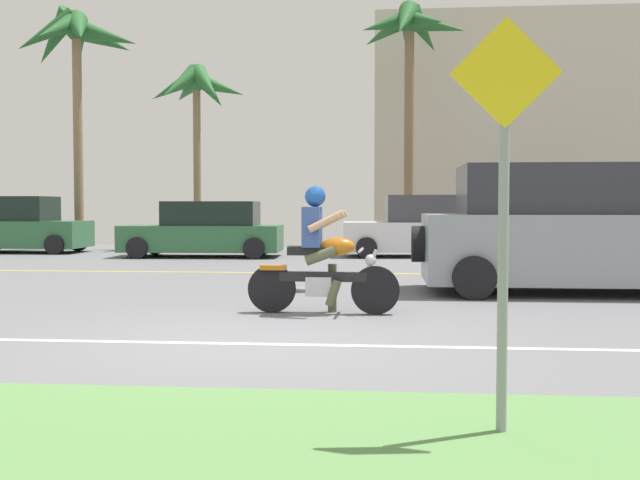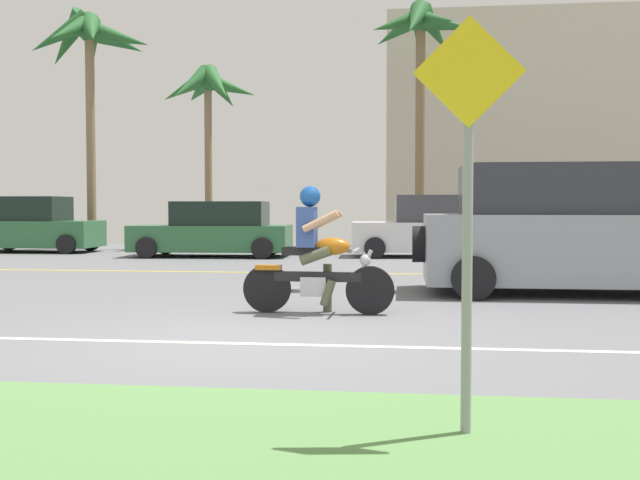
# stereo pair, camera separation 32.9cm
# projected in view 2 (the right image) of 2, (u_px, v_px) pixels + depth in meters

# --- Properties ---
(ground) EXTENTS (56.00, 30.00, 0.04)m
(ground) POSITION_uv_depth(u_px,v_px,m) (290.00, 303.00, 10.47)
(ground) COLOR slate
(lane_line_near) EXTENTS (50.40, 0.12, 0.01)m
(lane_line_near) POSITION_uv_depth(u_px,v_px,m) (238.00, 343.00, 7.27)
(lane_line_near) COLOR silver
(lane_line_near) RESTS_ON ground
(lane_line_far) EXTENTS (50.40, 0.12, 0.01)m
(lane_line_far) POSITION_uv_depth(u_px,v_px,m) (325.00, 273.00, 14.96)
(lane_line_far) COLOR yellow
(lane_line_far) RESTS_ON ground
(motorcyclist) EXTENTS (1.93, 0.63, 1.61)m
(motorcyclist) POSITION_uv_depth(u_px,v_px,m) (317.00, 260.00, 9.32)
(motorcyclist) COLOR black
(motorcyclist) RESTS_ON ground
(suv_nearby) EXTENTS (4.96, 2.21, 2.00)m
(suv_nearby) POSITION_uv_depth(u_px,v_px,m) (577.00, 231.00, 11.42)
(suv_nearby) COLOR #8C939E
(suv_nearby) RESTS_ON ground
(parked_car_0) EXTENTS (3.68, 1.90, 1.65)m
(parked_car_0) POSITION_uv_depth(u_px,v_px,m) (34.00, 226.00, 21.95)
(parked_car_0) COLOR #2D663D
(parked_car_0) RESTS_ON ground
(parked_car_1) EXTENTS (4.29, 2.05, 1.49)m
(parked_car_1) POSITION_uv_depth(u_px,v_px,m) (214.00, 231.00, 19.94)
(parked_car_1) COLOR #2D663D
(parked_car_1) RESTS_ON ground
(parked_car_2) EXTENTS (4.38, 2.08, 1.66)m
(parked_car_2) POSITION_uv_depth(u_px,v_px,m) (435.00, 228.00, 19.85)
(parked_car_2) COLOR silver
(parked_car_2) RESTS_ON ground
(parked_car_3) EXTENTS (4.14, 2.09, 1.56)m
(parked_car_3) POSITION_uv_depth(u_px,v_px,m) (620.00, 230.00, 19.97)
(parked_car_3) COLOR #232328
(parked_car_3) RESTS_ON ground
(palm_tree_0) EXTENTS (3.53, 3.60, 7.82)m
(palm_tree_0) POSITION_uv_depth(u_px,v_px,m) (421.00, 37.00, 23.29)
(palm_tree_0) COLOR brown
(palm_tree_0) RESTS_ON ground
(palm_tree_1) EXTENTS (3.87, 3.90, 7.69)m
(palm_tree_1) POSITION_uv_depth(u_px,v_px,m) (88.00, 44.00, 23.30)
(palm_tree_1) COLOR #846B4C
(palm_tree_1) RESTS_ON ground
(palm_tree_2) EXTENTS (3.20, 3.06, 5.85)m
(palm_tree_2) POSITION_uv_depth(u_px,v_px,m) (208.00, 94.00, 23.64)
(palm_tree_2) COLOR #846B4C
(palm_tree_2) RESTS_ON ground
(street_sign) EXTENTS (0.62, 0.06, 2.41)m
(street_sign) POSITION_uv_depth(u_px,v_px,m) (468.00, 185.00, 4.15)
(street_sign) COLOR gray
(street_sign) RESTS_ON ground
(building_far) EXTENTS (12.56, 4.00, 8.27)m
(building_far) POSITION_uv_depth(u_px,v_px,m) (558.00, 131.00, 27.29)
(building_far) COLOR beige
(building_far) RESTS_ON ground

